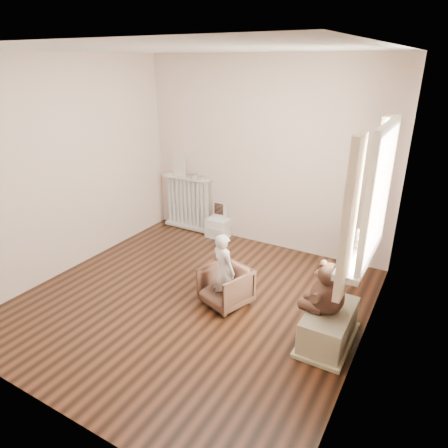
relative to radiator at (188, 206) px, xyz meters
The scene contains 20 objects.
floor 2.11m from the radiator, 54.16° to the right, with size 3.60×3.60×0.01m, color black.
ceiling 3.03m from the radiator, 54.16° to the right, with size 3.60×3.60×0.01m, color white.
back_wall 1.52m from the radiator, ahead, with size 3.60×0.02×2.60m, color silver.
front_wall 3.80m from the radiator, 70.78° to the right, with size 3.60×0.02×2.60m, color silver.
left_wall 2.00m from the radiator, 109.25° to the right, with size 0.02×3.60×2.60m, color silver.
right_wall 3.57m from the radiator, 29.14° to the right, with size 0.02×3.60×2.60m, color silver.
window 3.45m from the radiator, 24.90° to the right, with size 0.03×0.90×1.10m, color white.
window_sill 3.23m from the radiator, 25.58° to the right, with size 0.22×1.10×0.06m, color silver.
curtain_left 3.61m from the radiator, 34.26° to the right, with size 0.06×0.26×1.30m, color beige.
curtain_right 3.14m from the radiator, 15.80° to the right, with size 0.06×0.26×1.30m, color beige.
radiator is the anchor object (origin of this frame).
paper_doll 0.65m from the radiator, behind, with size 0.20×0.02×0.34m, color beige.
tin_a 0.52m from the radiator, ahead, with size 0.10×0.10×0.06m, color #A59E8C.
tin_b 0.57m from the radiator, ahead, with size 0.09×0.09×0.05m, color #A59E8C.
toy_vanity 0.58m from the radiator, ahead, with size 0.34×0.24×0.53m, color silver.
armchair 2.21m from the radiator, 44.72° to the right, with size 0.47×0.48×0.44m, color brown.
child 2.24m from the radiator, 45.63° to the right, with size 0.31×0.20×0.84m, color silver.
toy_bench 3.18m from the radiator, 30.63° to the right, with size 0.39×0.74×0.35m, color #C3BB92.
teddy_bear 3.17m from the radiator, 31.54° to the right, with size 0.41×0.32×0.51m, color #321E16, non-canonical shape.
plush_cat 3.22m from the radiator, 24.67° to the right, with size 0.15×0.25×0.21m, color slate, non-canonical shape.
Camera 1 is at (2.22, -3.15, 2.51)m, focal length 32.00 mm.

